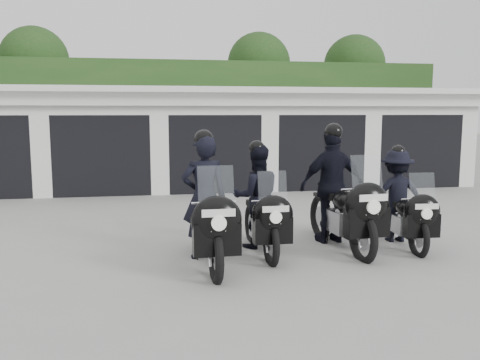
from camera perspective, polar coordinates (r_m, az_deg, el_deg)
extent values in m
plane|color=gray|center=(9.09, 1.51, -6.90)|extent=(80.00, 80.00, 0.00)
cube|color=white|center=(17.24, -3.99, 4.69)|extent=(16.00, 6.00, 2.80)
cube|color=white|center=(17.03, -3.97, 9.64)|extent=(16.40, 6.80, 0.16)
cube|color=white|center=(13.99, -2.69, 9.14)|extent=(16.40, 0.12, 0.40)
cube|color=black|center=(14.38, -2.73, -1.01)|extent=(16.00, 0.06, 0.24)
cube|color=white|center=(14.61, -21.31, 3.66)|extent=(0.50, 0.50, 2.80)
cube|color=black|center=(15.44, -14.83, 3.00)|extent=(2.60, 2.60, 2.20)
cube|color=white|center=(14.35, -15.40, 8.24)|extent=(2.60, 0.50, 0.60)
cube|color=white|center=(14.31, -9.04, 4.02)|extent=(0.50, 0.50, 2.80)
cube|color=black|center=(15.47, -3.31, 3.25)|extent=(2.60, 2.60, 2.20)
cube|color=white|center=(14.39, -2.88, 8.50)|extent=(2.60, 0.50, 0.60)
cube|color=white|center=(14.68, 3.19, 4.19)|extent=(0.50, 0.50, 2.80)
cube|color=black|center=(16.11, 7.73, 3.37)|extent=(2.60, 2.60, 2.20)
cube|color=white|center=(15.07, 9.03, 8.38)|extent=(2.60, 0.50, 0.60)
cube|color=white|center=(15.66, 14.34, 4.18)|extent=(0.50, 0.50, 2.80)
cube|color=black|center=(17.29, 17.60, 3.37)|extent=(2.60, 2.60, 2.20)
cube|color=white|center=(16.33, 19.50, 7.98)|extent=(2.60, 0.50, 0.60)
cube|color=white|center=(17.16, 23.87, 4.05)|extent=(0.50, 0.50, 2.80)
cube|color=#1C3C15|center=(21.20, -5.10, 7.26)|extent=(20.00, 2.00, 4.30)
sphere|color=#1C3C15|center=(23.23, -22.08, 12.33)|extent=(2.80, 2.80, 2.80)
cylinder|color=black|center=(23.14, -21.73, 5.54)|extent=(0.24, 0.24, 3.30)
sphere|color=#1C3C15|center=(23.21, 2.12, 12.87)|extent=(2.80, 2.80, 2.80)
cylinder|color=black|center=(23.13, 2.08, 6.07)|extent=(0.24, 0.24, 3.30)
sphere|color=#1C3C15|center=(24.53, 12.71, 12.42)|extent=(2.80, 2.80, 2.80)
cylinder|color=black|center=(24.44, 12.52, 5.98)|extent=(0.24, 0.24, 3.30)
torus|color=black|center=(6.98, -2.74, -8.52)|extent=(0.15, 0.81, 0.80)
torus|color=black|center=(8.49, -4.41, -5.59)|extent=(0.15, 0.81, 0.80)
cube|color=#A3A3A8|center=(7.73, -3.69, -6.32)|extent=(0.31, 0.61, 0.35)
cube|color=black|center=(7.76, -3.65, -7.62)|extent=(0.14, 1.43, 0.07)
ellipsoid|color=black|center=(7.47, -3.51, -3.88)|extent=(0.38, 0.64, 0.32)
cube|color=black|center=(7.93, -4.00, -3.05)|extent=(0.31, 0.61, 0.11)
ellipsoid|color=black|center=(6.77, -2.66, -4.52)|extent=(0.70, 0.39, 0.66)
cube|color=black|center=(6.82, -2.64, -6.59)|extent=(0.65, 0.26, 0.44)
cube|color=#B2BFC6|center=(6.72, -2.72, -0.79)|extent=(0.49, 0.14, 0.56)
cylinder|color=silver|center=(6.94, -2.95, -2.54)|extent=(0.62, 0.05, 0.03)
cube|color=silver|center=(6.56, -2.41, -3.73)|extent=(0.44, 0.03, 0.10)
cube|color=silver|center=(6.63, -2.44, -5.35)|extent=(0.20, 0.02, 0.11)
imported|color=black|center=(7.92, -4.03, -1.95)|extent=(0.72, 0.49, 1.93)
sphere|color=black|center=(7.82, -4.09, 4.60)|extent=(0.30, 0.30, 0.30)
torus|color=black|center=(7.72, 3.52, -7.20)|extent=(0.12, 0.72, 0.72)
torus|color=black|center=(9.06, 1.26, -4.94)|extent=(0.12, 0.72, 0.72)
cube|color=#A3A3A8|center=(8.39, 2.27, -5.49)|extent=(0.27, 0.55, 0.32)
cube|color=black|center=(8.41, 2.30, -6.57)|extent=(0.11, 1.29, 0.06)
ellipsoid|color=black|center=(8.16, 2.55, -3.45)|extent=(0.33, 0.58, 0.29)
cube|color=black|center=(8.56, 1.89, -2.78)|extent=(0.27, 0.55, 0.10)
ellipsoid|color=black|center=(7.54, 3.70, -3.93)|extent=(0.63, 0.34, 0.59)
cube|color=black|center=(7.58, 3.68, -5.61)|extent=(0.58, 0.23, 0.40)
cube|color=#B2BFC6|center=(7.49, 3.67, -0.92)|extent=(0.44, 0.12, 0.51)
cylinder|color=silver|center=(7.69, 3.34, -2.34)|extent=(0.55, 0.04, 0.03)
cube|color=silver|center=(7.35, 4.04, -3.28)|extent=(0.40, 0.02, 0.09)
cube|color=silver|center=(7.42, 3.97, -4.59)|extent=(0.18, 0.02, 0.10)
imported|color=black|center=(8.56, 1.86, -1.86)|extent=(0.86, 0.68, 1.74)
sphere|color=black|center=(8.46, 1.89, 3.58)|extent=(0.27, 0.27, 0.27)
torus|color=black|center=(8.11, 13.64, -6.33)|extent=(0.19, 0.84, 0.83)
torus|color=black|center=(9.55, 9.04, -4.09)|extent=(0.19, 0.84, 0.83)
cube|color=#A3A3A8|center=(8.83, 11.10, -4.59)|extent=(0.35, 0.65, 0.37)
cube|color=black|center=(8.85, 11.13, -5.77)|extent=(0.21, 1.49, 0.07)
ellipsoid|color=black|center=(8.58, 11.72, -2.31)|extent=(0.42, 0.68, 0.33)
cube|color=black|center=(9.01, 10.36, -1.65)|extent=(0.35, 0.65, 0.11)
ellipsoid|color=black|center=(7.92, 14.07, -2.70)|extent=(0.75, 0.43, 0.69)
cube|color=black|center=(7.97, 14.01, -4.56)|extent=(0.68, 0.30, 0.46)
cube|color=#B2BFC6|center=(7.88, 14.06, 0.61)|extent=(0.51, 0.17, 0.58)
cylinder|color=silver|center=(8.08, 13.36, -1.00)|extent=(0.64, 0.08, 0.03)
cube|color=silver|center=(7.73, 14.78, -1.95)|extent=(0.46, 0.05, 0.10)
cube|color=silver|center=(7.79, 14.61, -3.40)|extent=(0.21, 0.03, 0.11)
imported|color=black|center=(9.01, 10.33, -0.64)|extent=(1.22, 0.76, 2.00)
sphere|color=black|center=(8.93, 10.47, 5.33)|extent=(0.31, 0.31, 0.31)
torus|color=black|center=(8.64, 19.42, -6.13)|extent=(0.15, 0.69, 0.68)
torus|color=black|center=(9.84, 16.14, -4.34)|extent=(0.15, 0.69, 0.68)
cube|color=#A3A3A8|center=(9.24, 17.64, -4.76)|extent=(0.28, 0.53, 0.30)
cube|color=black|center=(9.26, 17.65, -5.69)|extent=(0.16, 1.22, 0.06)
ellipsoid|color=black|center=(9.04, 18.11, -3.00)|extent=(0.34, 0.56, 0.27)
cube|color=black|center=(9.40, 17.14, -2.45)|extent=(0.28, 0.53, 0.09)
ellipsoid|color=black|center=(8.48, 19.76, -3.37)|extent=(0.61, 0.35, 0.56)
cube|color=black|center=(8.53, 19.70, -4.78)|extent=(0.55, 0.24, 0.37)
cube|color=#B2BFC6|center=(8.45, 19.79, -0.84)|extent=(0.42, 0.14, 0.48)
cylinder|color=silver|center=(8.62, 19.28, -2.04)|extent=(0.52, 0.06, 0.03)
cube|color=silver|center=(8.32, 20.26, -2.81)|extent=(0.37, 0.04, 0.08)
cube|color=silver|center=(8.38, 20.12, -3.91)|extent=(0.17, 0.03, 0.09)
imported|color=black|center=(9.39, 17.13, -1.66)|extent=(1.09, 0.62, 1.64)
sphere|color=black|center=(9.30, 17.32, 3.01)|extent=(0.25, 0.25, 0.25)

